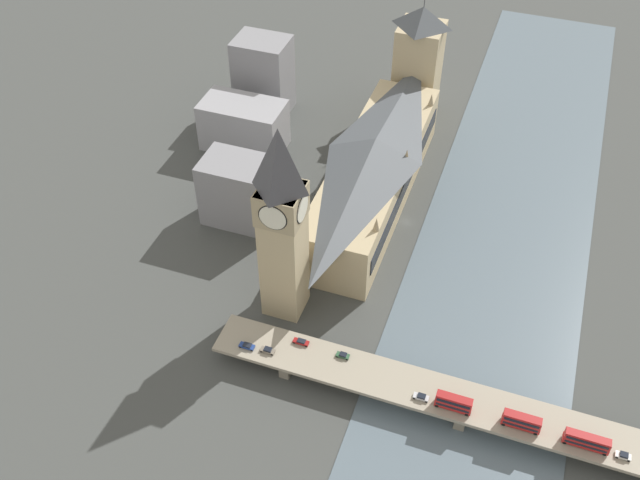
# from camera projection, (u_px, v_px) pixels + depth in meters

# --- Properties ---
(ground_plane) EXTENTS (600.00, 600.00, 0.00)m
(ground_plane) POSITION_uv_depth(u_px,v_px,m) (406.00, 222.00, 258.60)
(ground_plane) COLOR #424442
(river_water) EXTENTS (57.96, 360.00, 0.30)m
(river_water) POSITION_uv_depth(u_px,v_px,m) (503.00, 244.00, 250.04)
(river_water) COLOR slate
(river_water) RESTS_ON ground_plane
(parliament_hall) EXTENTS (25.12, 99.37, 28.03)m
(parliament_hall) POSITION_uv_depth(u_px,v_px,m) (374.00, 170.00, 258.12)
(parliament_hall) COLOR tan
(parliament_hall) RESTS_ON ground_plane
(clock_tower) EXTENTS (13.12, 13.12, 68.79)m
(clock_tower) POSITION_uv_depth(u_px,v_px,m) (282.00, 222.00, 204.88)
(clock_tower) COLOR tan
(clock_tower) RESTS_ON ground_plane
(victoria_tower) EXTENTS (17.75, 17.75, 52.25)m
(victoria_tower) POSITION_uv_depth(u_px,v_px,m) (418.00, 62.00, 293.64)
(victoria_tower) COLOR tan
(victoria_tower) RESTS_ON ground_plane
(road_bridge) EXTENTS (147.93, 13.94, 6.12)m
(road_bridge) POSITION_uv_depth(u_px,v_px,m) (464.00, 403.00, 197.33)
(road_bridge) COLOR gray
(road_bridge) RESTS_ON ground_plane
(double_decker_bus_lead) EXTENTS (10.08, 2.65, 5.02)m
(double_decker_bus_lead) POSITION_uv_depth(u_px,v_px,m) (454.00, 402.00, 193.07)
(double_decker_bus_lead) COLOR red
(double_decker_bus_lead) RESTS_ON road_bridge
(double_decker_bus_mid) EXTENTS (10.24, 2.65, 4.87)m
(double_decker_bus_mid) POSITION_uv_depth(u_px,v_px,m) (522.00, 421.00, 188.94)
(double_decker_bus_mid) COLOR red
(double_decker_bus_mid) RESTS_ON road_bridge
(double_decker_bus_rear) EXTENTS (11.81, 2.50, 4.70)m
(double_decker_bus_rear) POSITION_uv_depth(u_px,v_px,m) (587.00, 441.00, 184.81)
(double_decker_bus_rear) COLOR red
(double_decker_bus_rear) RESTS_ON road_bridge
(car_northbound_lead) EXTENTS (4.33, 1.89, 1.45)m
(car_northbound_lead) POSITION_uv_depth(u_px,v_px,m) (421.00, 397.00, 196.68)
(car_northbound_lead) COLOR silver
(car_northbound_lead) RESTS_ON road_bridge
(car_northbound_tail) EXTENTS (4.33, 1.88, 1.44)m
(car_northbound_tail) POSITION_uv_depth(u_px,v_px,m) (268.00, 350.00, 208.30)
(car_northbound_tail) COLOR slate
(car_northbound_tail) RESTS_ON road_bridge
(car_southbound_lead) EXTENTS (3.93, 1.89, 1.48)m
(car_southbound_lead) POSITION_uv_depth(u_px,v_px,m) (623.00, 456.00, 183.80)
(car_southbound_lead) COLOR silver
(car_southbound_lead) RESTS_ON road_bridge
(car_southbound_mid) EXTENTS (4.78, 1.77, 1.35)m
(car_southbound_mid) POSITION_uv_depth(u_px,v_px,m) (301.00, 342.00, 210.56)
(car_southbound_mid) COLOR maroon
(car_southbound_mid) RESTS_ON road_bridge
(car_southbound_tail) EXTENTS (4.61, 1.93, 1.34)m
(car_southbound_tail) POSITION_uv_depth(u_px,v_px,m) (247.00, 346.00, 209.49)
(car_southbound_tail) COLOR navy
(car_southbound_tail) RESTS_ON road_bridge
(car_southbound_extra) EXTENTS (3.90, 1.80, 1.35)m
(car_southbound_extra) POSITION_uv_depth(u_px,v_px,m) (343.00, 355.00, 207.01)
(car_southbound_extra) COLOR #2D5638
(car_southbound_extra) RESTS_ON road_bridge
(city_block_west) EXTENTS (32.91, 18.25, 19.96)m
(city_block_west) POSITION_uv_depth(u_px,v_px,m) (244.00, 125.00, 285.56)
(city_block_west) COLOR #939399
(city_block_west) RESTS_ON ground_plane
(city_block_center) EXTENTS (22.24, 17.40, 33.06)m
(city_block_center) POSITION_uv_depth(u_px,v_px,m) (263.00, 76.00, 300.43)
(city_block_center) COLOR gray
(city_block_center) RESTS_ON ground_plane
(city_block_east) EXTENTS (26.92, 17.35, 24.91)m
(city_block_east) POSITION_uv_depth(u_px,v_px,m) (242.00, 191.00, 251.85)
(city_block_east) COLOR gray
(city_block_east) RESTS_ON ground_plane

